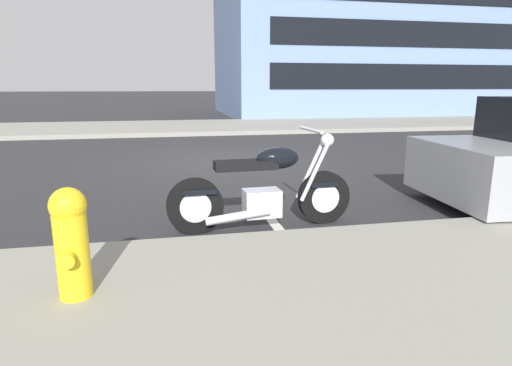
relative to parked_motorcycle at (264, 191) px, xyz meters
The scene contains 6 objects.
ground_plane 4.37m from the parked_motorcycle, 88.06° to the left, with size 260.00×260.00×0.00m, color #28282B.
sidewalk_far_curb 16.81m from the parked_motorcycle, 43.73° to the left, with size 120.00×5.00×0.14m, color gray.
parking_stall_stripe 0.48m from the parked_motorcycle, 51.19° to the left, with size 0.12×2.20×0.01m, color silver.
parked_motorcycle is the anchor object (origin of this frame).
fire_hydrant 2.29m from the parked_motorcycle, 136.93° to the right, with size 0.24×0.36×0.77m.
townhouse_mid_block 21.87m from the parked_motorcycle, 62.79° to the left, with size 15.43×10.46×9.00m.
Camera 1 is at (-1.14, -8.80, 1.55)m, focal length 29.92 mm.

